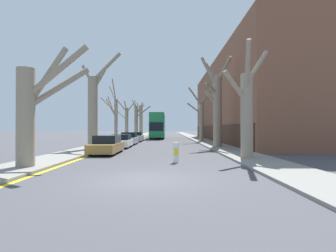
{
  "coord_description": "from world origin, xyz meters",
  "views": [
    {
      "loc": [
        0.91,
        -9.84,
        1.93
      ],
      "look_at": [
        0.93,
        32.91,
        2.28
      ],
      "focal_mm": 28.0,
      "sensor_mm": 36.0,
      "label": 1
    }
  ],
  "objects_px": {
    "street_tree_left_2": "(115,116)",
    "parked_car_0": "(107,145)",
    "parked_car_2": "(129,139)",
    "parked_car_3": "(136,137)",
    "street_tree_left_3": "(126,121)",
    "street_tree_right_1": "(217,106)",
    "street_tree_left_0": "(32,109)",
    "street_tree_left_4": "(137,119)",
    "street_tree_left_5": "(141,120)",
    "traffic_bollard": "(176,152)",
    "double_decker_bus": "(158,125)",
    "parked_car_1": "(121,141)",
    "street_tree_left_1": "(93,108)",
    "street_tree_right_2": "(201,117)",
    "street_tree_right_0": "(247,110)"
  },
  "relations": [
    {
      "from": "parked_car_0",
      "to": "parked_car_1",
      "type": "bearing_deg",
      "value": 90.0
    },
    {
      "from": "parked_car_1",
      "to": "traffic_bollard",
      "type": "xyz_separation_m",
      "value": [
        5.04,
        -11.01,
        -0.06
      ]
    },
    {
      "from": "street_tree_left_4",
      "to": "street_tree_left_5",
      "type": "height_order",
      "value": "street_tree_left_5"
    },
    {
      "from": "parked_car_2",
      "to": "parked_car_3",
      "type": "distance_m",
      "value": 6.71
    },
    {
      "from": "street_tree_left_1",
      "to": "street_tree_left_2",
      "type": "distance_m",
      "value": 10.25
    },
    {
      "from": "street_tree_left_3",
      "to": "street_tree_left_4",
      "type": "xyz_separation_m",
      "value": [
        0.35,
        11.33,
        0.73
      ]
    },
    {
      "from": "street_tree_left_0",
      "to": "street_tree_right_1",
      "type": "distance_m",
      "value": 17.64
    },
    {
      "from": "parked_car_2",
      "to": "parked_car_3",
      "type": "xyz_separation_m",
      "value": [
        0.0,
        6.71,
        -0.02
      ]
    },
    {
      "from": "street_tree_right_1",
      "to": "parked_car_3",
      "type": "relative_size",
      "value": 1.97
    },
    {
      "from": "parked_car_3",
      "to": "street_tree_left_4",
      "type": "bearing_deg",
      "value": 96.5
    },
    {
      "from": "street_tree_left_2",
      "to": "parked_car_0",
      "type": "distance_m",
      "value": 14.14
    },
    {
      "from": "street_tree_right_1",
      "to": "street_tree_right_2",
      "type": "xyz_separation_m",
      "value": [
        -0.19,
        10.7,
        -0.71
      ]
    },
    {
      "from": "street_tree_right_1",
      "to": "parked_car_3",
      "type": "xyz_separation_m",
      "value": [
        -9.43,
        11.57,
        -3.49
      ]
    },
    {
      "from": "street_tree_right_1",
      "to": "parked_car_1",
      "type": "relative_size",
      "value": 2.25
    },
    {
      "from": "street_tree_left_1",
      "to": "traffic_bollard",
      "type": "distance_m",
      "value": 11.38
    },
    {
      "from": "street_tree_left_2",
      "to": "street_tree_right_1",
      "type": "height_order",
      "value": "street_tree_right_1"
    },
    {
      "from": "street_tree_left_2",
      "to": "parked_car_1",
      "type": "height_order",
      "value": "street_tree_left_2"
    },
    {
      "from": "street_tree_left_0",
      "to": "street_tree_left_3",
      "type": "bearing_deg",
      "value": 90.68
    },
    {
      "from": "street_tree_left_0",
      "to": "street_tree_left_4",
      "type": "xyz_separation_m",
      "value": [
        -0.01,
        41.78,
        1.02
      ]
    },
    {
      "from": "street_tree_left_0",
      "to": "street_tree_right_0",
      "type": "xyz_separation_m",
      "value": [
        11.28,
        3.44,
        0.21
      ]
    },
    {
      "from": "street_tree_left_3",
      "to": "street_tree_left_5",
      "type": "height_order",
      "value": "street_tree_left_5"
    },
    {
      "from": "street_tree_right_1",
      "to": "traffic_bollard",
      "type": "relative_size",
      "value": 8.02
    },
    {
      "from": "street_tree_right_1",
      "to": "parked_car_3",
      "type": "height_order",
      "value": "street_tree_right_1"
    },
    {
      "from": "parked_car_1",
      "to": "street_tree_left_0",
      "type": "bearing_deg",
      "value": -98.2
    },
    {
      "from": "street_tree_right_2",
      "to": "parked_car_3",
      "type": "relative_size",
      "value": 1.87
    },
    {
      "from": "parked_car_1",
      "to": "street_tree_left_2",
      "type": "bearing_deg",
      "value": 106.03
    },
    {
      "from": "street_tree_left_3",
      "to": "street_tree_right_1",
      "type": "height_order",
      "value": "street_tree_right_1"
    },
    {
      "from": "street_tree_right_2",
      "to": "parked_car_1",
      "type": "xyz_separation_m",
      "value": [
        -9.24,
        -10.95,
        -2.82
      ]
    },
    {
      "from": "double_decker_bus",
      "to": "parked_car_3",
      "type": "height_order",
      "value": "double_decker_bus"
    },
    {
      "from": "street_tree_left_4",
      "to": "traffic_bollard",
      "type": "height_order",
      "value": "street_tree_left_4"
    },
    {
      "from": "street_tree_left_1",
      "to": "street_tree_left_4",
      "type": "xyz_separation_m",
      "value": [
        0.08,
        31.21,
        0.1
      ]
    },
    {
      "from": "parked_car_3",
      "to": "traffic_bollard",
      "type": "height_order",
      "value": "parked_car_3"
    },
    {
      "from": "street_tree_right_1",
      "to": "parked_car_2",
      "type": "distance_m",
      "value": 11.17
    },
    {
      "from": "street_tree_left_0",
      "to": "traffic_bollard",
      "type": "bearing_deg",
      "value": 17.55
    },
    {
      "from": "double_decker_bus",
      "to": "parked_car_1",
      "type": "height_order",
      "value": "double_decker_bus"
    },
    {
      "from": "street_tree_left_2",
      "to": "parked_car_2",
      "type": "height_order",
      "value": "street_tree_left_2"
    },
    {
      "from": "traffic_bollard",
      "to": "parked_car_3",
      "type": "bearing_deg",
      "value": 102.44
    },
    {
      "from": "parked_car_0",
      "to": "street_tree_left_3",
      "type": "bearing_deg",
      "value": 95.53
    },
    {
      "from": "street_tree_left_1",
      "to": "street_tree_left_3",
      "type": "bearing_deg",
      "value": 90.8
    },
    {
      "from": "parked_car_1",
      "to": "parked_car_3",
      "type": "xyz_separation_m",
      "value": [
        0.0,
        11.83,
        0.04
      ]
    },
    {
      "from": "parked_car_3",
      "to": "traffic_bollard",
      "type": "distance_m",
      "value": 23.39
    },
    {
      "from": "street_tree_left_0",
      "to": "street_tree_left_4",
      "type": "distance_m",
      "value": 41.79
    },
    {
      "from": "street_tree_left_4",
      "to": "street_tree_left_5",
      "type": "xyz_separation_m",
      "value": [
        -0.22,
        10.13,
        0.19
      ]
    },
    {
      "from": "parked_car_0",
      "to": "traffic_bollard",
      "type": "distance_m",
      "value": 7.05
    },
    {
      "from": "street_tree_right_0",
      "to": "street_tree_left_2",
      "type": "bearing_deg",
      "value": 123.64
    },
    {
      "from": "parked_car_2",
      "to": "parked_car_3",
      "type": "relative_size",
      "value": 0.87
    },
    {
      "from": "parked_car_0",
      "to": "parked_car_3",
      "type": "height_order",
      "value": "parked_car_0"
    },
    {
      "from": "street_tree_left_1",
      "to": "parked_car_1",
      "type": "height_order",
      "value": "street_tree_left_1"
    },
    {
      "from": "street_tree_right_0",
      "to": "street_tree_right_1",
      "type": "relative_size",
      "value": 0.76
    },
    {
      "from": "street_tree_right_1",
      "to": "parked_car_0",
      "type": "height_order",
      "value": "street_tree_right_1"
    }
  ]
}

